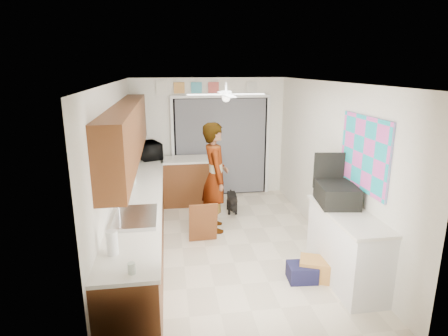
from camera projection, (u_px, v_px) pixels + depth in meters
name	position (u px, v px, depth m)	size (l,w,h in m)	color
floor	(228.00, 245.00, 5.88)	(5.00, 5.00, 0.00)	beige
ceiling	(228.00, 82.00, 5.23)	(5.00, 5.00, 0.00)	white
wall_back	(209.00, 138.00, 7.94)	(3.20, 3.20, 0.00)	white
wall_front	(276.00, 245.00, 3.17)	(3.20, 3.20, 0.00)	white
wall_left	(117.00, 173.00, 5.32)	(5.00, 5.00, 0.00)	white
wall_right	(330.00, 164.00, 5.79)	(5.00, 5.00, 0.00)	white
left_base_cabinets	(142.00, 224.00, 5.58)	(0.60, 4.80, 0.90)	brown
left_countertop	(141.00, 194.00, 5.46)	(0.62, 4.80, 0.04)	white
upper_cabinets	(128.00, 132.00, 5.39)	(0.32, 4.00, 0.80)	brown
sink_basin	(136.00, 218.00, 4.49)	(0.50, 0.76, 0.06)	silver
faucet	(119.00, 211.00, 4.44)	(0.03, 0.03, 0.22)	silver
peninsula_base	(188.00, 182.00, 7.60)	(1.00, 0.60, 0.90)	brown
peninsula_top	(187.00, 159.00, 7.48)	(1.04, 0.64, 0.04)	white
back_opening_recess	(221.00, 147.00, 8.00)	(2.00, 0.06, 2.10)	black
curtain_panel	(221.00, 147.00, 7.97)	(1.90, 0.03, 2.05)	slate
door_trim_left	(173.00, 149.00, 7.83)	(0.06, 0.04, 2.10)	white
door_trim_right	(267.00, 146.00, 8.12)	(0.06, 0.04, 2.10)	white
door_trim_head	(221.00, 97.00, 7.70)	(2.10, 0.04, 0.06)	white
header_frame_0	(179.00, 88.00, 7.55)	(0.22, 0.02, 0.22)	gold
header_frame_1	(196.00, 88.00, 7.60)	(0.22, 0.02, 0.22)	#46A5BC
header_frame_2	(214.00, 88.00, 7.65)	(0.22, 0.02, 0.22)	#C9514B
header_frame_4	(252.00, 87.00, 7.77)	(0.22, 0.02, 0.22)	silver
route66_sign	(162.00, 88.00, 7.50)	(0.22, 0.02, 0.26)	silver
right_counter_base	(346.00, 248.00, 4.82)	(0.50, 1.40, 0.90)	white
right_counter_top	(349.00, 214.00, 4.70)	(0.54, 1.44, 0.04)	white
abstract_painting	(364.00, 153.00, 4.73)	(0.03, 1.15, 0.95)	#E353B8
ceiling_fan	(226.00, 94.00, 5.47)	(1.14, 1.14, 0.24)	white
microwave	(149.00, 150.00, 7.44)	(0.59, 0.40, 0.33)	black
soap_bottle	(133.00, 176.00, 5.77)	(0.12, 0.12, 0.30)	silver
jar_b	(132.00, 268.00, 3.30)	(0.07, 0.07, 0.10)	silver
paper_towel_roll	(112.00, 243.00, 3.62)	(0.11, 0.11, 0.24)	white
suitcase	(337.00, 194.00, 4.97)	(0.47, 0.63, 0.27)	black
suitcase_rim	(336.00, 202.00, 4.99)	(0.44, 0.58, 0.02)	yellow
suitcase_lid	(329.00, 170.00, 5.18)	(0.42, 0.03, 0.50)	black
cardboard_box	(316.00, 269.00, 4.93)	(0.43, 0.32, 0.27)	#C3893D
navy_crate	(302.00, 272.00, 4.89)	(0.37, 0.30, 0.22)	#151535
cabinet_door_panel	(203.00, 223.00, 5.89)	(0.45, 0.03, 0.67)	brown
man	(215.00, 177.00, 6.25)	(0.67, 0.44, 1.85)	white
dog	(232.00, 202.00, 7.18)	(0.22, 0.52, 0.41)	black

